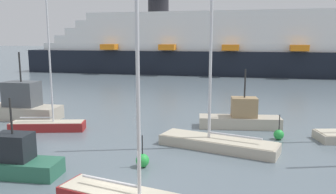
{
  "coord_description": "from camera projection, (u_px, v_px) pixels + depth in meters",
  "views": [
    {
      "loc": [
        4.57,
        -12.82,
        6.75
      ],
      "look_at": [
        0.0,
        12.93,
        2.29
      ],
      "focal_mm": 36.41,
      "sensor_mm": 36.0,
      "label": 1
    }
  ],
  "objects": [
    {
      "name": "sailboat_0",
      "position": [
        48.0,
        124.0,
        25.38
      ],
      "size": [
        5.59,
        2.44,
        9.7
      ],
      "rotation": [
        0.0,
        0.0,
        0.21
      ],
      "color": "maroon",
      "rests_on": "ground_plane"
    },
    {
      "name": "sailboat_2",
      "position": [
        218.0,
        139.0,
        21.15
      ],
      "size": [
        7.6,
        4.06,
        13.67
      ],
      "rotation": [
        0.0,
        0.0,
        2.84
      ],
      "color": "#BCB29E",
      "rests_on": "ground_plane"
    },
    {
      "name": "fishing_boat_0",
      "position": [
        241.0,
        118.0,
        26.16
      ],
      "size": [
        6.29,
        2.23,
        4.52
      ],
      "rotation": [
        0.0,
        0.0,
        0.08
      ],
      "color": "#BCB29E",
      "rests_on": "ground_plane"
    },
    {
      "name": "fishing_boat_1",
      "position": [
        20.0,
        106.0,
        29.03
      ],
      "size": [
        7.15,
        2.55,
        5.68
      ],
      "rotation": [
        0.0,
        0.0,
        -0.03
      ],
      "color": "#BCB29E",
      "rests_on": "ground_plane"
    },
    {
      "name": "fishing_boat_2",
      "position": [
        11.0,
        161.0,
        17.01
      ],
      "size": [
        5.15,
        1.76,
        3.94
      ],
      "rotation": [
        0.0,
        0.0,
        0.02
      ],
      "color": "#2D6B51",
      "rests_on": "ground_plane"
    },
    {
      "name": "channel_buoy_1",
      "position": [
        143.0,
        160.0,
        18.13
      ],
      "size": [
        0.72,
        0.72,
        1.75
      ],
      "color": "green",
      "rests_on": "ground_plane"
    },
    {
      "name": "channel_buoy_2",
      "position": [
        279.0,
        134.0,
        23.1
      ],
      "size": [
        0.69,
        0.69,
        1.73
      ],
      "color": "green",
      "rests_on": "ground_plane"
    },
    {
      "name": "cruise_ship",
      "position": [
        231.0,
        47.0,
        65.95
      ],
      "size": [
        82.53,
        16.47,
        15.99
      ],
      "rotation": [
        0.0,
        0.0,
        -0.06
      ],
      "color": "black",
      "rests_on": "ground_plane"
    }
  ]
}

